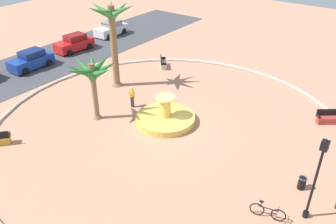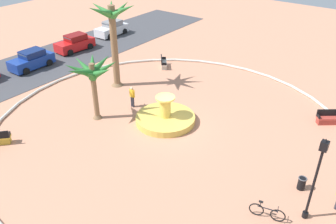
{
  "view_description": "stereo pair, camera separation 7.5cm",
  "coord_description": "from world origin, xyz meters",
  "px_view_note": "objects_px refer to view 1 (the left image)",
  "views": [
    {
      "loc": [
        -16.01,
        -11.89,
        12.81
      ],
      "look_at": [
        0.08,
        0.16,
        1.0
      ],
      "focal_mm": 37.2,
      "sensor_mm": 36.0,
      "label": 1
    },
    {
      "loc": [
        -15.97,
        -11.95,
        12.81
      ],
      "look_at": [
        0.08,
        0.16,
        1.0
      ],
      "focal_mm": 37.2,
      "sensor_mm": 36.0,
      "label": 2
    }
  ],
  "objects_px": {
    "lamppost": "(317,174)",
    "parked_car_second": "(31,60)",
    "bicycle_by_lamppost": "(267,212)",
    "parked_car_rightmost": "(111,29)",
    "bench_southeast": "(163,64)",
    "parked_car_third": "(74,43)",
    "fountain": "(165,118)",
    "trash_bin": "(302,183)",
    "palm_tree_near_fountain": "(92,73)",
    "bench_west": "(328,119)",
    "person_pedestrian_stroll": "(132,96)",
    "palm_tree_by_curb": "(112,28)"
  },
  "relations": [
    {
      "from": "lamppost",
      "to": "parked_car_second",
      "type": "height_order",
      "value": "lamppost"
    },
    {
      "from": "bicycle_by_lamppost",
      "to": "parked_car_rightmost",
      "type": "height_order",
      "value": "parked_car_rightmost"
    },
    {
      "from": "bench_southeast",
      "to": "parked_car_second",
      "type": "height_order",
      "value": "parked_car_second"
    },
    {
      "from": "parked_car_second",
      "to": "parked_car_third",
      "type": "relative_size",
      "value": 0.98
    },
    {
      "from": "fountain",
      "to": "parked_car_second",
      "type": "distance_m",
      "value": 15.53
    },
    {
      "from": "parked_car_third",
      "to": "trash_bin",
      "type": "bearing_deg",
      "value": -104.23
    },
    {
      "from": "trash_bin",
      "to": "parked_car_second",
      "type": "relative_size",
      "value": 0.18
    },
    {
      "from": "fountain",
      "to": "bicycle_by_lamppost",
      "type": "bearing_deg",
      "value": -113.69
    },
    {
      "from": "palm_tree_near_fountain",
      "to": "fountain",
      "type": "bearing_deg",
      "value": -59.51
    },
    {
      "from": "parked_car_second",
      "to": "fountain",
      "type": "bearing_deg",
      "value": -90.36
    },
    {
      "from": "bench_west",
      "to": "parked_car_second",
      "type": "relative_size",
      "value": 0.39
    },
    {
      "from": "palm_tree_near_fountain",
      "to": "parked_car_second",
      "type": "distance_m",
      "value": 11.93
    },
    {
      "from": "bench_west",
      "to": "parked_car_rightmost",
      "type": "height_order",
      "value": "parked_car_rightmost"
    },
    {
      "from": "person_pedestrian_stroll",
      "to": "parked_car_third",
      "type": "height_order",
      "value": "parked_car_third"
    },
    {
      "from": "parked_car_third",
      "to": "lamppost",
      "type": "bearing_deg",
      "value": -107.45
    },
    {
      "from": "palm_tree_by_curb",
      "to": "person_pedestrian_stroll",
      "type": "relative_size",
      "value": 4.18
    },
    {
      "from": "bench_southeast",
      "to": "bicycle_by_lamppost",
      "type": "height_order",
      "value": "bench_southeast"
    },
    {
      "from": "fountain",
      "to": "person_pedestrian_stroll",
      "type": "distance_m",
      "value": 3.29
    },
    {
      "from": "palm_tree_near_fountain",
      "to": "parked_car_third",
      "type": "xyz_separation_m",
      "value": [
        7.99,
        11.8,
        -2.64
      ]
    },
    {
      "from": "palm_tree_by_curb",
      "to": "parked_car_third",
      "type": "height_order",
      "value": "palm_tree_by_curb"
    },
    {
      "from": "bench_southeast",
      "to": "parked_car_second",
      "type": "xyz_separation_m",
      "value": [
        -7.43,
        9.55,
        0.43
      ]
    },
    {
      "from": "person_pedestrian_stroll",
      "to": "parked_car_third",
      "type": "distance_m",
      "value": 13.81
    },
    {
      "from": "trash_bin",
      "to": "parked_car_second",
      "type": "bearing_deg",
      "value": 87.51
    },
    {
      "from": "trash_bin",
      "to": "parked_car_third",
      "type": "xyz_separation_m",
      "value": [
        6.53,
        25.74,
        0.39
      ]
    },
    {
      "from": "bicycle_by_lamppost",
      "to": "bench_west",
      "type": "bearing_deg",
      "value": 0.47
    },
    {
      "from": "fountain",
      "to": "parked_car_second",
      "type": "relative_size",
      "value": 1.02
    },
    {
      "from": "lamppost",
      "to": "parked_car_third",
      "type": "distance_m",
      "value": 27.91
    },
    {
      "from": "palm_tree_by_curb",
      "to": "lamppost",
      "type": "xyz_separation_m",
      "value": [
        -4.99,
        -17.3,
        -2.22
      ]
    },
    {
      "from": "lamppost",
      "to": "palm_tree_by_curb",
      "type": "bearing_deg",
      "value": 73.92
    },
    {
      "from": "fountain",
      "to": "parked_car_rightmost",
      "type": "bearing_deg",
      "value": 55.4
    },
    {
      "from": "fountain",
      "to": "trash_bin",
      "type": "bearing_deg",
      "value": -95.86
    },
    {
      "from": "bench_southeast",
      "to": "fountain",
      "type": "bearing_deg",
      "value": -141.58
    },
    {
      "from": "trash_bin",
      "to": "person_pedestrian_stroll",
      "type": "xyz_separation_m",
      "value": [
        1.21,
        12.99,
        0.53
      ]
    },
    {
      "from": "palm_tree_by_curb",
      "to": "bench_southeast",
      "type": "distance_m",
      "value": 7.07
    },
    {
      "from": "lamppost",
      "to": "parked_car_rightmost",
      "type": "bearing_deg",
      "value": 62.32
    },
    {
      "from": "trash_bin",
      "to": "parked_car_second",
      "type": "height_order",
      "value": "parked_car_second"
    },
    {
      "from": "bench_west",
      "to": "lamppost",
      "type": "xyz_separation_m",
      "value": [
        -9.38,
        -1.55,
        2.32
      ]
    },
    {
      "from": "parked_car_third",
      "to": "palm_tree_by_curb",
      "type": "bearing_deg",
      "value": -109.96
    },
    {
      "from": "fountain",
      "to": "bench_west",
      "type": "xyz_separation_m",
      "value": [
        6.55,
        -9.04,
        0.05
      ]
    },
    {
      "from": "trash_bin",
      "to": "palm_tree_by_curb",
      "type": "bearing_deg",
      "value": 79.13
    },
    {
      "from": "palm_tree_near_fountain",
      "to": "person_pedestrian_stroll",
      "type": "distance_m",
      "value": 3.78
    },
    {
      "from": "palm_tree_by_curb",
      "to": "parked_car_rightmost",
      "type": "bearing_deg",
      "value": 46.72
    },
    {
      "from": "lamppost",
      "to": "person_pedestrian_stroll",
      "type": "xyz_separation_m",
      "value": [
        3.04,
        13.82,
        -1.75
      ]
    },
    {
      "from": "parked_car_second",
      "to": "parked_car_third",
      "type": "xyz_separation_m",
      "value": [
        5.43,
        0.45,
        0.0
      ]
    },
    {
      "from": "palm_tree_near_fountain",
      "to": "bench_west",
      "type": "distance_m",
      "value": 16.29
    },
    {
      "from": "bicycle_by_lamppost",
      "to": "person_pedestrian_stroll",
      "type": "xyz_separation_m",
      "value": [
        4.21,
        12.35,
        0.53
      ]
    },
    {
      "from": "bench_southeast",
      "to": "trash_bin",
      "type": "bearing_deg",
      "value": -118.46
    },
    {
      "from": "fountain",
      "to": "bicycle_by_lamppost",
      "type": "relative_size",
      "value": 2.44
    },
    {
      "from": "palm_tree_by_curb",
      "to": "person_pedestrian_stroll",
      "type": "height_order",
      "value": "palm_tree_by_curb"
    },
    {
      "from": "bench_west",
      "to": "parked_car_second",
      "type": "xyz_separation_m",
      "value": [
        -6.45,
        24.57,
        0.43
      ]
    }
  ]
}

